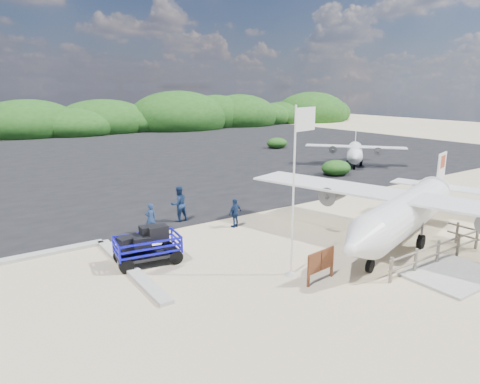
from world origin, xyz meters
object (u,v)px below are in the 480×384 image
at_px(crew_b, 179,204).
at_px(aircraft_large, 231,159).
at_px(crew_c, 235,213).
at_px(flagpole, 291,275).
at_px(aircraft_small, 0,160).
at_px(baggage_cart, 148,263).
at_px(crew_a, 151,218).
at_px(signboard, 320,281).

relative_size(crew_b, aircraft_large, 0.13).
relative_size(crew_b, crew_c, 1.29).
xyz_separation_m(flagpole, aircraft_large, (12.75, 23.76, 0.00)).
relative_size(flagpole, crew_b, 3.30).
bearing_deg(crew_b, crew_c, 125.77).
distance_m(aircraft_large, aircraft_small, 22.65).
distance_m(crew_b, aircraft_small, 28.17).
xyz_separation_m(crew_c, aircraft_small, (-7.73, 30.01, -0.75)).
height_order(crew_b, aircraft_large, aircraft_large).
xyz_separation_m(baggage_cart, crew_c, (5.52, 1.91, 0.75)).
distance_m(crew_a, crew_b, 2.20).
distance_m(crew_b, aircraft_large, 20.28).
bearing_deg(aircraft_small, baggage_cart, 52.90).
height_order(baggage_cart, flagpole, flagpole).
xyz_separation_m(signboard, crew_a, (-3.03, 8.57, 0.75)).
height_order(signboard, aircraft_small, aircraft_small).
distance_m(signboard, aircraft_large, 27.65).
bearing_deg(crew_c, signboard, 68.44).
height_order(crew_a, aircraft_large, aircraft_large).
xyz_separation_m(signboard, crew_b, (-1.05, 9.49, 0.97)).
bearing_deg(signboard, flagpole, 110.06).
height_order(flagpole, crew_b, flagpole).
bearing_deg(baggage_cart, signboard, -40.78).
distance_m(signboard, aircraft_small, 37.68).
distance_m(baggage_cart, crew_a, 3.85).
bearing_deg(aircraft_small, crew_b, 60.75).
bearing_deg(flagpole, crew_b, 93.57).
relative_size(flagpole, aircraft_large, 0.42).
distance_m(baggage_cart, signboard, 6.90).
distance_m(flagpole, crew_b, 8.53).
distance_m(baggage_cart, flagpole, 5.79).
bearing_deg(flagpole, signboard, -63.40).
bearing_deg(flagpole, aircraft_large, 61.79).
bearing_deg(baggage_cart, crew_b, 58.14).
bearing_deg(aircraft_large, crew_c, 40.72).
relative_size(baggage_cart, crew_c, 1.83).
distance_m(crew_c, aircraft_large, 21.07).
relative_size(crew_a, aircraft_small, 0.20).
xyz_separation_m(crew_b, aircraft_small, (-5.77, 27.56, -0.97)).
relative_size(flagpole, signboard, 4.22).
bearing_deg(crew_c, baggage_cart, 4.90).
bearing_deg(signboard, crew_c, 76.08).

